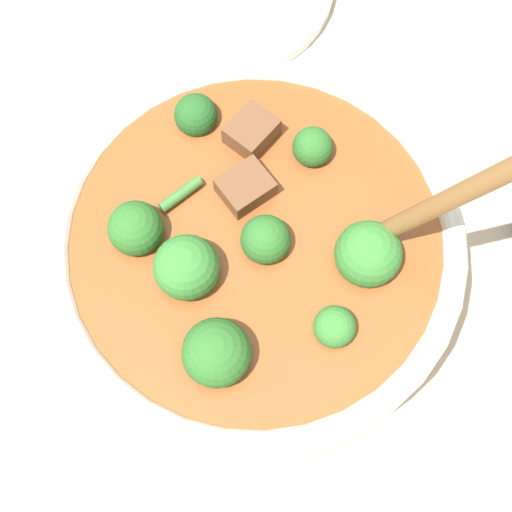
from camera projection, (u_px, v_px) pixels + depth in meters
name	position (u px, v px, depth m)	size (l,w,h in m)	color
ground_plane	(256.00, 287.00, 0.54)	(4.00, 4.00, 0.00)	#C6B293
stew_bowl	(256.00, 260.00, 0.48)	(0.28, 0.26, 0.26)	white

